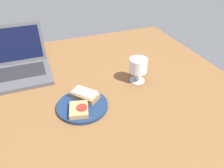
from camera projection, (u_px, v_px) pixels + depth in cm
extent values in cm
cube|color=brown|center=(97.00, 100.00, 99.21)|extent=(140.00, 140.00, 3.00)
cylinder|color=navy|center=(82.00, 106.00, 92.39)|extent=(21.65, 21.65, 1.49)
cube|color=#A88456|center=(79.00, 110.00, 87.70)|extent=(9.33, 10.67, 2.07)
cylinder|color=red|center=(82.00, 108.00, 86.77)|extent=(4.21, 4.21, 0.59)
cube|color=#937047|center=(85.00, 96.00, 94.96)|extent=(12.75, 13.47, 2.40)
cube|color=#F4EAB7|center=(85.00, 93.00, 94.02)|extent=(11.01, 11.34, 0.89)
cylinder|color=white|center=(137.00, 80.00, 109.24)|extent=(7.39, 7.39, 0.40)
cylinder|color=white|center=(137.00, 76.00, 107.65)|extent=(1.08, 1.08, 5.13)
cylinder|color=white|center=(138.00, 65.00, 104.27)|extent=(8.69, 8.69, 6.70)
cylinder|color=white|center=(138.00, 67.00, 104.72)|extent=(8.00, 8.00, 5.15)
cube|color=#4C4C51|center=(20.00, 76.00, 111.20)|extent=(31.38, 25.64, 1.92)
cube|color=#232326|center=(19.00, 72.00, 112.37)|extent=(25.73, 14.10, 0.16)
cube|color=#4C4C51|center=(14.00, 44.00, 116.70)|extent=(30.75, 5.97, 20.41)
cube|color=black|center=(14.00, 44.00, 116.32)|extent=(27.61, 4.52, 17.02)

